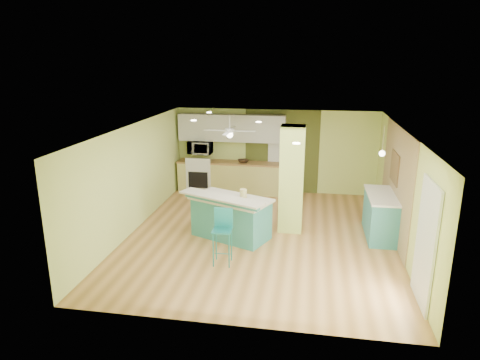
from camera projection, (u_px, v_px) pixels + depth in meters
name	position (u px, v px, depth m)	size (l,w,h in m)	color
floor	(260.00, 236.00, 9.88)	(6.00, 7.00, 0.01)	#9E6C37
ceiling	(262.00, 128.00, 9.19)	(6.00, 7.00, 0.01)	white
wall_back	(275.00, 151.00, 12.86)	(6.00, 0.01, 2.50)	#D3E67B
wall_front	(232.00, 251.00, 6.22)	(6.00, 0.01, 2.50)	#D3E67B
wall_left	(134.00, 178.00, 10.02)	(0.01, 7.00, 2.50)	#D3E67B
wall_right	(402.00, 191.00, 9.05)	(0.01, 7.00, 2.50)	#D3E67B
wood_panel	(396.00, 183.00, 9.62)	(0.02, 3.40, 2.50)	#927853
olive_accent	(282.00, 152.00, 12.81)	(2.20, 0.02, 2.50)	#4C5221
interior_door	(282.00, 160.00, 12.85)	(0.82, 0.05, 2.00)	silver
french_door	(425.00, 244.00, 6.93)	(0.04, 1.08, 2.10)	white
column	(292.00, 179.00, 9.91)	(0.55, 0.55, 2.50)	#B7CF60
kitchen_run	(231.00, 177.00, 12.99)	(3.25, 0.63, 0.94)	#C5BE67
stove	(201.00, 176.00, 13.14)	(0.76, 0.66, 1.08)	white
upper_cabinets	(232.00, 128.00, 12.70)	(3.20, 0.34, 0.80)	silver
microwave	(200.00, 147.00, 12.91)	(0.70, 0.48, 0.39)	silver
ceiling_fan	(230.00, 131.00, 11.38)	(1.41, 1.41, 0.61)	silver
pendant_lamp	(382.00, 153.00, 9.65)	(0.14, 0.14, 0.69)	white
wall_decor	(395.00, 168.00, 9.73)	(0.03, 0.90, 0.70)	brown
peninsula	(231.00, 217.00, 9.68)	(2.15, 1.72, 1.07)	teal
bar_stool	(223.00, 227.00, 8.41)	(0.38, 0.38, 1.12)	teal
side_counter	(381.00, 215.00, 9.73)	(0.66, 1.56, 1.00)	teal
fruit_bowl	(243.00, 161.00, 12.79)	(0.34, 0.34, 0.08)	#352315
canister	(243.00, 193.00, 9.63)	(0.16, 0.16, 0.18)	gold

